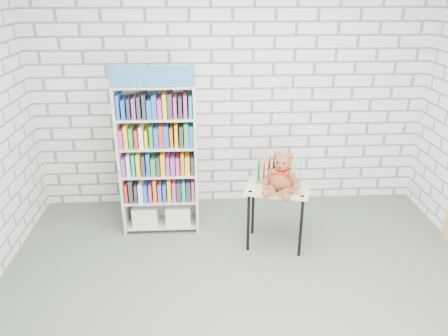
{
  "coord_description": "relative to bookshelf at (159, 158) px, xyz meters",
  "views": [
    {
      "loc": [
        -0.36,
        -2.9,
        2.51
      ],
      "look_at": [
        -0.15,
        0.95,
        0.87
      ],
      "focal_mm": 35.0,
      "sensor_mm": 36.0,
      "label": 1
    }
  ],
  "objects": [
    {
      "name": "bookshelf",
      "position": [
        0.0,
        0.0,
        0.0
      ],
      "size": [
        0.8,
        0.31,
        1.8
      ],
      "color": "beige",
      "rests_on": "ground"
    },
    {
      "name": "ground",
      "position": [
        0.81,
        -1.36,
        -0.82
      ],
      "size": [
        4.5,
        4.5,
        0.0
      ],
      "primitive_type": "plane",
      "color": "#4F5C4E",
      "rests_on": "ground"
    },
    {
      "name": "teddy_bear",
      "position": [
        1.2,
        -0.52,
        -0.01
      ],
      "size": [
        0.37,
        0.36,
        0.4
      ],
      "color": "maroon",
      "rests_on": "display_table"
    },
    {
      "name": "table_books",
      "position": [
        1.21,
        -0.32,
        -0.04
      ],
      "size": [
        0.46,
        0.29,
        0.25
      ],
      "color": "teal",
      "rests_on": "display_table"
    },
    {
      "name": "room_shell",
      "position": [
        0.81,
        -1.36,
        0.96
      ],
      "size": [
        4.52,
        4.02,
        2.81
      ],
      "color": "silver",
      "rests_on": "ground"
    },
    {
      "name": "display_table",
      "position": [
        1.19,
        -0.41,
        -0.26
      ],
      "size": [
        0.7,
        0.56,
        0.66
      ],
      "color": "#CFB47C",
      "rests_on": "ground"
    }
  ]
}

